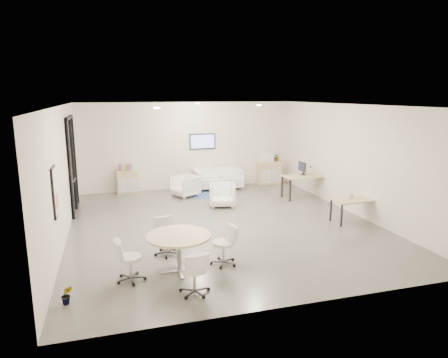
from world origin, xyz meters
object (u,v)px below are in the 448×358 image
Objects in this scene: desk_front at (355,201)px; armchair_right at (222,194)px; sideboard_right at (269,173)px; loveseat at (218,179)px; sideboard_left at (127,182)px; armchair_left at (185,185)px; desk_rear at (305,178)px; round_table at (179,239)px.

armchair_right is at bearing 134.93° from desk_front.
loveseat is at bearing -174.70° from sideboard_right.
loveseat is at bearing 112.13° from desk_front.
sideboard_left is 1.03× the size of armchair_left.
sideboard_right is 2.16m from loveseat.
sideboard_left is 0.54× the size of desk_rear.
sideboard_right reaches higher than desk_rear.
round_table is at bearing -166.50° from desk_front.
desk_front is (5.88, -5.14, 0.18)m from sideboard_left.
armchair_right is (-0.51, -2.36, 0.04)m from loveseat.
sideboard_right is 2.38m from desk_rear.
round_table is at bearing -39.03° from armchair_left.
sideboard_left is 0.63× the size of desk_front.
sideboard_right is 0.69× the size of desk_front.
desk_rear is 2.77m from desk_front.
armchair_left is 0.53× the size of desk_rear.
desk_front is (0.10, -2.76, -0.11)m from desk_rear.
sideboard_right is 1.13× the size of armchair_left.
armchair_right reaches higher than round_table.
round_table is at bearing -109.72° from loveseat.
round_table is (-2.14, -4.36, 0.29)m from armchair_right.
armchair_right is 0.63× the size of round_table.
armchair_left is at bearing 131.80° from armchair_right.
armchair_right is 3.01m from desk_rear.
desk_front is at bearing -41.16° from sideboard_left.
armchair_left is at bearing 158.41° from desk_rear.
sideboard_left is at bearing 149.21° from armchair_right.
desk_rear reaches higher than loveseat.
round_table is at bearing -124.74° from sideboard_right.
loveseat is at bearing 136.64° from desk_rear.
desk_front is at bearing 19.08° from round_table.
sideboard_right is 3.69m from armchair_left.
desk_front is (2.58, -4.91, 0.23)m from loveseat.
desk_rear is 6.87m from round_table.
loveseat is (3.30, -0.23, -0.05)m from sideboard_left.
loveseat is at bearing 68.49° from round_table.
sideboard_left is 6.25m from desk_rear.
loveseat is 1.62m from armchair_left.
armchair_left is (1.90, -1.03, -0.01)m from sideboard_left.
sideboard_left is 7.81m from desk_front.
loveseat is 2.21× the size of armchair_right.
armchair_right is 0.53× the size of desk_rear.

